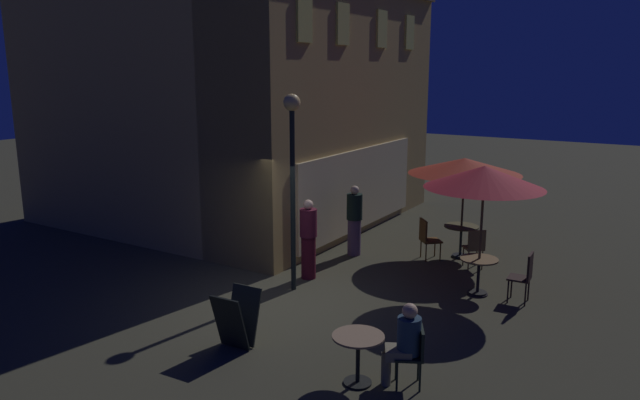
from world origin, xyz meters
name	(u,v)px	position (x,y,z in m)	size (l,w,h in m)	color
ground_plane	(278,303)	(0.00, 0.00, 0.00)	(60.00, 60.00, 0.00)	#393729
cafe_building	(244,94)	(3.76, 3.73, 3.67)	(8.44, 9.03, 7.35)	tan
street_lamp_near_corner	(292,154)	(0.77, 0.17, 2.73)	(0.32, 0.32, 3.86)	black
menu_sandwich_board	(237,319)	(-1.79, -0.48, 0.47)	(0.67, 0.58, 0.91)	#242820
cafe_table_0	(479,268)	(2.41, -3.05, 0.54)	(0.73, 0.73, 0.74)	black
cafe_table_1	(461,233)	(4.54, -1.98, 0.58)	(0.80, 0.80, 0.76)	black
cafe_table_2	(358,349)	(-1.80, -2.65, 0.53)	(0.73, 0.73, 0.72)	black
patio_umbrella_0	(484,178)	(2.41, -3.05, 2.33)	(2.25, 2.25, 2.55)	black
patio_umbrella_1	(465,166)	(4.54, -1.98, 2.15)	(2.55, 2.55, 2.34)	black
cafe_chair_0	(525,273)	(2.45, -3.91, 0.58)	(0.41, 0.41, 0.98)	black
cafe_chair_1	(475,245)	(3.88, -2.52, 0.54)	(0.56, 0.56, 0.90)	brown
cafe_chair_2	(427,236)	(3.98, -1.36, 0.56)	(0.61, 0.61, 0.95)	#573515
cafe_chair_3	(414,351)	(-1.45, -3.34, 0.52)	(0.52, 0.52, 0.86)	black
patron_seated_0	(405,339)	(-1.51, -3.21, 0.69)	(0.46, 0.52, 1.22)	#706A56
patron_standing_1	(308,239)	(1.48, 0.27, 0.85)	(0.36, 0.36, 1.69)	#4D111E
patron_standing_2	(354,221)	(3.41, 0.23, 0.83)	(0.37, 0.37, 1.67)	#57415C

